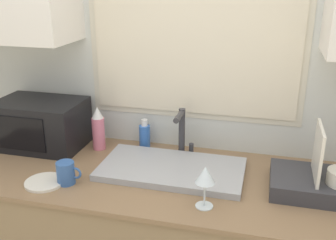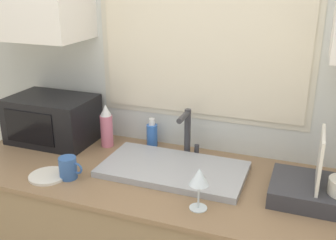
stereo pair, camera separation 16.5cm
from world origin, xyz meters
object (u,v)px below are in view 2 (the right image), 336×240
object	(u,v)px
dish_rack	(319,189)
wine_glass	(199,178)
spray_bottle	(106,126)
microwave	(53,119)
mug_near_sink	(68,168)
faucet	(187,130)
soap_bottle	(152,134)

from	to	relation	value
dish_rack	wine_glass	world-z (taller)	dish_rack
dish_rack	wine_glass	xyz separation A→B (m)	(-0.43, -0.22, 0.08)
dish_rack	spray_bottle	distance (m)	1.07
spray_bottle	wine_glass	world-z (taller)	spray_bottle
microwave	mug_near_sink	size ratio (longest dim) A/B	3.91
mug_near_sink	microwave	bearing A→B (deg)	133.58
spray_bottle	mug_near_sink	size ratio (longest dim) A/B	2.02
faucet	mug_near_sink	xyz separation A→B (m)	(-0.42, -0.41, -0.09)
soap_bottle	mug_near_sink	world-z (taller)	soap_bottle
faucet	microwave	world-z (taller)	microwave
microwave	soap_bottle	xyz separation A→B (m)	(0.53, 0.12, -0.06)
soap_bottle	mug_near_sink	size ratio (longest dim) A/B	1.34
mug_near_sink	wine_glass	size ratio (longest dim) A/B	0.65
microwave	wine_glass	bearing A→B (deg)	-21.59
faucet	mug_near_sink	size ratio (longest dim) A/B	2.11
faucet	dish_rack	bearing A→B (deg)	-19.04
mug_near_sink	wine_glass	world-z (taller)	wine_glass
spray_bottle	wine_glass	distance (m)	0.74
soap_bottle	mug_near_sink	distance (m)	0.51
dish_rack	wine_glass	distance (m)	0.49
mug_near_sink	wine_glass	xyz separation A→B (m)	(0.61, -0.03, 0.08)
dish_rack	wine_glass	bearing A→B (deg)	-152.71
dish_rack	spray_bottle	size ratio (longest dim) A/B	1.54
soap_bottle	spray_bottle	bearing A→B (deg)	-159.37
microwave	wine_glass	size ratio (longest dim) A/B	2.56
faucet	dish_rack	xyz separation A→B (m)	(0.62, -0.21, -0.09)
faucet	spray_bottle	distance (m)	0.44
faucet	microwave	xyz separation A→B (m)	(-0.74, -0.07, -0.01)
spray_bottle	mug_near_sink	world-z (taller)	spray_bottle
faucet	dish_rack	size ratio (longest dim) A/B	0.68
microwave	spray_bottle	bearing A→B (deg)	6.93
dish_rack	mug_near_sink	bearing A→B (deg)	-169.56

